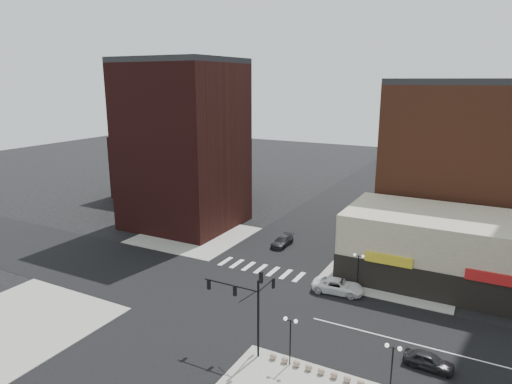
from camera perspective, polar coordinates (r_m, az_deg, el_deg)
The scene contains 18 objects.
ground at distance 50.38m, azimuth -3.73°, elevation -12.87°, with size 240.00×240.00×0.00m, color black.
road_ew at distance 50.38m, azimuth -3.73°, elevation -12.86°, with size 200.00×14.00×0.02m, color black.
road_ns at distance 50.38m, azimuth -3.73°, elevation -12.86°, with size 14.00×200.00×0.02m, color black.
sidewalk_nw at distance 68.96m, azimuth -7.68°, elevation -5.37°, with size 15.00×15.00×0.12m, color gray.
sidewalk_ne at distance 58.03m, azimuth 16.68°, elevation -9.66°, with size 15.00×15.00×0.12m, color gray.
sidewalk_sw at distance 50.45m, azimuth -27.84°, elevation -14.47°, with size 15.00×15.00×0.12m, color gray.
building_nw at distance 71.77m, azimuth -9.07°, elevation 5.58°, with size 16.00×15.00×25.00m, color #341110.
building_nw_low at distance 92.76m, azimuth -9.60°, elevation 3.35°, with size 20.00×18.00×12.00m, color #341110.
building_ne_midrise at distance 68.78m, azimuth 23.55°, elevation 2.96°, with size 18.00×15.00×22.00m, color brown.
building_ne_row at distance 56.60m, azimuth 23.51°, elevation -7.32°, with size 24.20×12.20×8.00m.
traffic_signal at distance 38.84m, azimuth -0.75°, elevation -13.22°, with size 5.59×3.09×7.77m.
street_lamp_se_a at distance 38.06m, azimuth 4.32°, elevation -16.75°, with size 1.22×0.32×4.16m.
street_lamp_se_b at distance 36.14m, azimuth 16.70°, elevation -19.18°, with size 1.22×0.32×4.16m.
street_lamp_ne at distance 51.41m, azimuth 12.68°, elevation -8.60°, with size 1.22×0.32×4.16m.
bollard_row at distance 38.81m, azimuth 8.15°, elevation -21.26°, with size 8.97×0.57×0.57m.
white_suv at distance 51.52m, azimuth 10.22°, elevation -11.49°, with size 2.56×5.54×1.54m, color white.
dark_sedan_east at distance 41.51m, azimuth 20.77°, elevation -19.10°, with size 1.58×3.94×1.34m, color black.
dark_sedan_north at distance 64.14m, azimuth 3.31°, elevation -6.18°, with size 1.88×4.62×1.34m, color black.
Camera 1 is at (23.93, -38.10, 22.67)m, focal length 32.00 mm.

